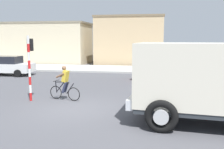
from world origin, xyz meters
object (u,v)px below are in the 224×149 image
at_px(traffic_light_pole, 30,59).
at_px(car_white_mid, 8,66).
at_px(truck_foreground, 211,78).
at_px(car_red_near, 162,69).
at_px(cyclist, 65,83).

distance_m(traffic_light_pole, car_white_mid, 9.78).
distance_m(truck_foreground, car_red_near, 9.50).
bearing_deg(car_red_near, truck_foreground, -81.23).
distance_m(car_red_near, car_white_mid, 12.55).
bearing_deg(car_white_mid, traffic_light_pole, -51.65).
relative_size(traffic_light_pole, car_red_near, 0.76).
bearing_deg(car_white_mid, cyclist, -43.55).
relative_size(cyclist, car_red_near, 0.41).
height_order(traffic_light_pole, car_white_mid, traffic_light_pole).
bearing_deg(car_red_near, car_white_mid, 178.02).
xyz_separation_m(truck_foreground, cyclist, (-6.34, 2.52, -0.80)).
xyz_separation_m(car_red_near, car_white_mid, (-12.54, 0.43, 0.00)).
height_order(truck_foreground, car_white_mid, truck_foreground).
height_order(truck_foreground, traffic_light_pole, traffic_light_pole).
height_order(cyclist, traffic_light_pole, traffic_light_pole).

